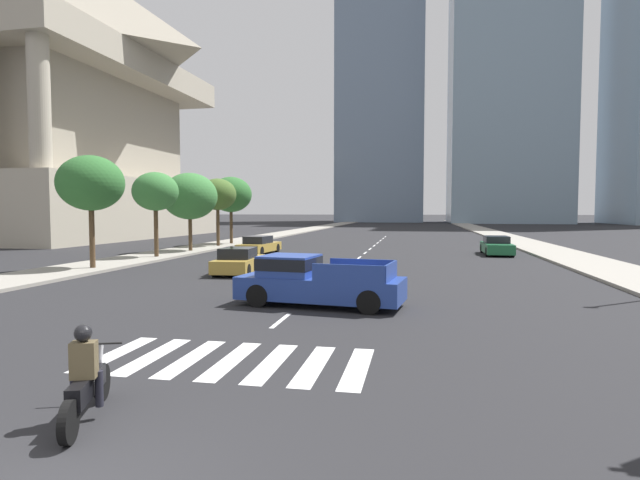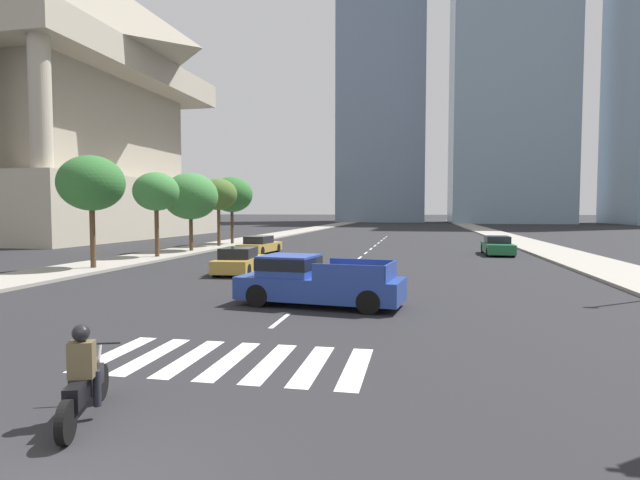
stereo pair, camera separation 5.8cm
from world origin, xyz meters
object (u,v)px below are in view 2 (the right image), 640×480
Objects in this scene: sedan_gold_0 at (239,262)px; sedan_gold_2 at (260,245)px; motorcycle_lead at (84,382)px; street_tree_fourth at (218,195)px; street_tree_second at (156,192)px; pickup_truck at (312,281)px; sedan_green_1 at (497,246)px; street_tree_nearest at (91,183)px; street_tree_third at (191,196)px; street_tree_fifth at (232,195)px.

sedan_gold_2 is at bearing 8.48° from sedan_gold_0.
sedan_gold_2 is at bearing -6.57° from motorcycle_lead.
street_tree_second is at bearing -90.00° from street_tree_fourth.
street_tree_fourth is (-13.54, 24.83, 3.75)m from pickup_truck.
sedan_green_1 is at bearing -7.73° from street_tree_fourth.
street_tree_fourth is (-0.00, 10.59, 0.14)m from street_tree_second.
street_tree_second is (0.00, 6.73, -0.20)m from street_tree_nearest.
sedan_green_1 is at bearing 18.39° from street_tree_second.
pickup_truck is at bearing -149.41° from sedan_gold_0.
motorcycle_lead reaches higher than sedan_gold_0.
street_tree_third is 5.47m from street_tree_fourth.
pickup_truck reaches higher than motorcycle_lead.
street_tree_third is 8.64m from street_tree_fifth.
pickup_truck is 23.89m from street_tree_third.
street_tree_nearest reaches higher than street_tree_third.
motorcycle_lead is at bearing -171.64° from sedan_gold_0.
motorcycle_lead is 39.95m from street_tree_fifth.
motorcycle_lead is 0.50× the size of sedan_gold_0.
pickup_truck is 28.53m from street_tree_fourth.
street_tree_third reaches higher than sedan_green_1.
street_tree_nearest is 1.07× the size of street_tree_second.
motorcycle_lead reaches higher than sedan_gold_2.
motorcycle_lead is 0.44× the size of sedan_gold_2.
motorcycle_lead is at bearing -162.51° from sedan_gold_2.
street_tree_third is at bearing -47.54° from pickup_truck.
street_tree_fourth is (-0.00, 5.46, 0.30)m from street_tree_third.
sedan_green_1 is (14.52, 13.98, 0.02)m from sedan_gold_0.
street_tree_nearest reaches higher than pickup_truck.
pickup_truck is 15.95m from street_tree_nearest.
pickup_truck is at bearing -152.64° from sedan_gold_2.
street_tree_third is 0.96× the size of street_tree_fifth.
motorcycle_lead is 0.36× the size of street_tree_nearest.
sedan_gold_0 is 0.90× the size of sedan_green_1.
street_tree_third reaches higher than pickup_truck.
motorcycle_lead is 18.08m from sedan_gold_0.
street_tree_nearest is (-22.61, -14.24, 4.00)m from sedan_green_1.
pickup_truck is 31.35m from street_tree_fifth.
street_tree_fourth is 3.18m from street_tree_fifth.
street_tree_second is 0.91× the size of street_tree_fifth.
street_tree_fourth is at bearing -90.00° from street_tree_fifth.
street_tree_third is (-12.08, 29.22, 3.68)m from motorcycle_lead.
pickup_truck is at bearing -29.06° from street_tree_nearest.
street_tree_fifth reaches higher than street_tree_fourth.
sedan_gold_0 is 9.04m from street_tree_nearest.
street_tree_fourth is at bearing 90.00° from street_tree_third.
sedan_gold_0 is at bearing -6.62° from motorcycle_lead.
street_tree_fifth is (-8.09, 20.22, 4.06)m from sedan_gold_0.
sedan_gold_2 is at bearing 0.39° from street_tree_third.
pickup_truck is at bearing -61.40° from street_tree_fourth.
street_tree_third is (-0.00, 5.13, -0.15)m from street_tree_second.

